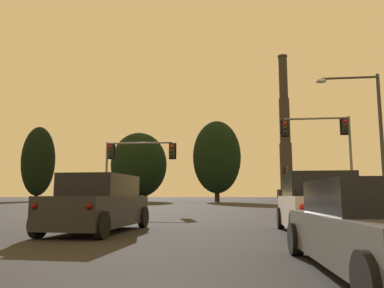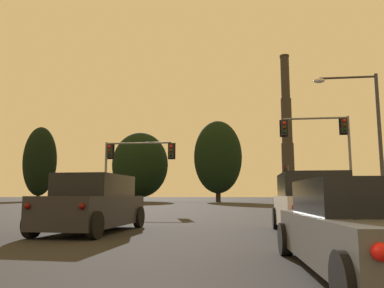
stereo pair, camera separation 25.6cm
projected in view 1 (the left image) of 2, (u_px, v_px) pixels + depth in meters
The scene contains 11 objects.
sedan_right_lane_third at pixel (379, 230), 5.59m from camera, with size 2.17×4.77×1.43m.
suv_right_lane_second at pixel (317, 205), 11.40m from camera, with size 2.19×4.94×1.86m.
suv_left_lane_second at pixel (99, 204), 12.24m from camera, with size 2.30×4.98×1.86m.
traffic_light_overhead_left at pixel (130, 158), 28.52m from camera, with size 5.58×0.50×5.26m.
traffic_light_far_right at pixel (286, 178), 60.41m from camera, with size 0.78×0.50×5.99m.
traffic_light_overhead_right at pixel (328, 139), 26.08m from camera, with size 4.86×0.50×6.67m.
street_lamp at pixel (370, 127), 20.43m from camera, with size 3.45×0.36×7.86m.
smokestack at pixel (285, 141), 155.77m from camera, with size 8.09×8.09×60.88m.
treeline_center_right at pixel (139, 165), 76.23m from camera, with size 11.39×10.25×14.03m.
treeline_far_left at pixel (217, 157), 69.20m from camera, with size 8.85×7.97×15.01m.
treeline_center_left at pixel (38, 161), 80.83m from camera, with size 7.13×6.42×16.09m.
Camera 1 is at (1.09, -2.85, 1.17)m, focal length 35.00 mm.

